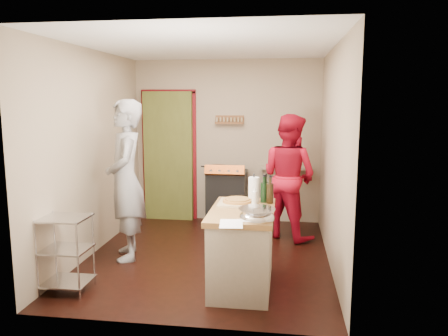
{
  "coord_description": "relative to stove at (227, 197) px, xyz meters",
  "views": [
    {
      "loc": [
        0.93,
        -5.23,
        1.97
      ],
      "look_at": [
        0.2,
        0.0,
        1.14
      ],
      "focal_mm": 35.0,
      "sensor_mm": 36.0,
      "label": 1
    }
  ],
  "objects": [
    {
      "name": "island",
      "position": [
        0.47,
        -2.25,
        0.0
      ],
      "size": [
        0.68,
        1.27,
        1.15
      ],
      "color": "#BBB09F",
      "rests_on": "ground"
    },
    {
      "name": "floor",
      "position": [
        -0.05,
        -1.42,
        -0.45
      ],
      "size": [
        3.5,
        3.5,
        0.0
      ],
      "primitive_type": "plane",
      "color": "black",
      "rests_on": "ground"
    },
    {
      "name": "ceiling",
      "position": [
        -0.05,
        -1.42,
        2.16
      ],
      "size": [
        3.0,
        3.5,
        0.02
      ],
      "primitive_type": "cube",
      "color": "white",
      "rests_on": "back_wall"
    },
    {
      "name": "person_red",
      "position": [
        0.95,
        -0.48,
        0.44
      ],
      "size": [
        1.09,
        1.06,
        1.77
      ],
      "primitive_type": "imported",
      "rotation": [
        0.0,
        0.0,
        2.49
      ],
      "color": "#A80B21",
      "rests_on": "ground"
    },
    {
      "name": "right_wall",
      "position": [
        1.45,
        -1.42,
        0.85
      ],
      "size": [
        0.04,
        3.5,
        2.6
      ],
      "primitive_type": "cube",
      "color": "gray",
      "rests_on": "ground"
    },
    {
      "name": "stove",
      "position": [
        0.0,
        0.0,
        0.0
      ],
      "size": [
        0.6,
        0.63,
        1.0
      ],
      "color": "black",
      "rests_on": "ground"
    },
    {
      "name": "person_stripe",
      "position": [
        -1.05,
        -1.59,
        0.54
      ],
      "size": [
        0.7,
        0.84,
        1.98
      ],
      "primitive_type": "imported",
      "rotation": [
        0.0,
        0.0,
        -1.2
      ],
      "color": "#AAA9AE",
      "rests_on": "ground"
    },
    {
      "name": "wire_shelving",
      "position": [
        -1.33,
        -2.62,
        -0.01
      ],
      "size": [
        0.48,
        0.4,
        0.8
      ],
      "color": "silver",
      "rests_on": "ground"
    },
    {
      "name": "left_wall",
      "position": [
        -1.55,
        -1.42,
        0.85
      ],
      "size": [
        0.04,
        3.5,
        2.6
      ],
      "primitive_type": "cube",
      "color": "gray",
      "rests_on": "ground"
    },
    {
      "name": "back_wall",
      "position": [
        -0.69,
        0.36,
        0.68
      ],
      "size": [
        3.0,
        0.44,
        2.6
      ],
      "color": "gray",
      "rests_on": "ground"
    }
  ]
}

